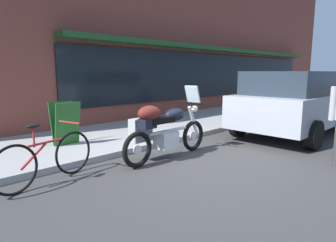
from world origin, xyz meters
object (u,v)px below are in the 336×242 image
sandwich_board_sign (65,123)px  parked_minivan (298,101)px  parked_bicycle (46,159)px  touring_motorcycle (162,129)px

sandwich_board_sign → parked_minivan: bearing=-29.1°
parked_bicycle → parked_minivan: (6.37, -1.25, 0.52)m
parked_bicycle → parked_minivan: size_ratio=0.38×
parked_bicycle → parked_minivan: parked_minivan is taller
touring_motorcycle → parked_minivan: size_ratio=0.50×
parked_bicycle → sandwich_board_sign: (1.12, 1.66, 0.20)m
touring_motorcycle → parked_bicycle: 2.15m
touring_motorcycle → parked_minivan: (4.26, -0.90, 0.30)m
parked_bicycle → parked_minivan: 6.51m
touring_motorcycle → sandwich_board_sign: size_ratio=2.42×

